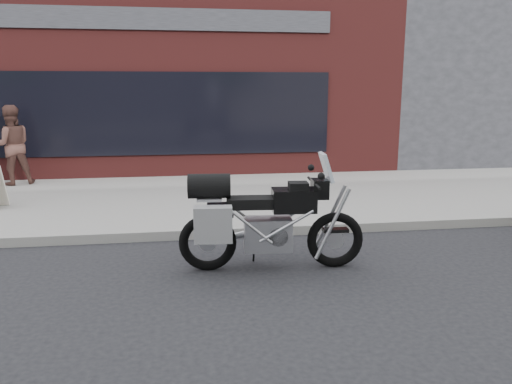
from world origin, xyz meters
TOP-DOWN VIEW (x-y plane):
  - near_sidewalk at (0.00, 7.00)m, footprint 44.00×6.00m
  - storefront at (-2.00, 13.98)m, footprint 14.00×10.07m
  - neighbour_building at (10.00, 14.00)m, footprint 10.00×10.00m
  - motorcycle at (0.26, 2.59)m, footprint 2.40×0.77m
  - cafe_patron_left at (-4.50, 8.42)m, footprint 1.08×0.98m

SIDE VIEW (x-z plane):
  - near_sidewalk at x=0.00m, z-range 0.00..0.15m
  - motorcycle at x=0.26m, z-range -0.10..1.41m
  - cafe_patron_left at x=-4.50m, z-range 0.15..1.95m
  - storefront at x=-2.00m, z-range 0.00..4.50m
  - neighbour_building at x=10.00m, z-range 0.00..6.00m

